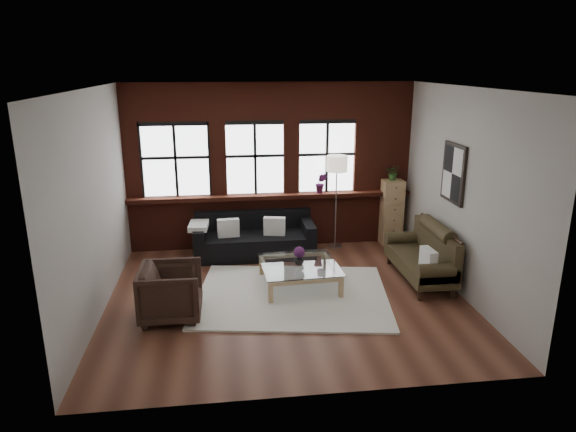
{
  "coord_description": "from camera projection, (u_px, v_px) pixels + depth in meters",
  "views": [
    {
      "loc": [
        -0.91,
        -7.3,
        3.53
      ],
      "look_at": [
        0.1,
        0.6,
        1.15
      ],
      "focal_mm": 32.0,
      "sensor_mm": 36.0,
      "label": 1
    }
  ],
  "objects": [
    {
      "name": "drawer_chest",
      "position": [
        391.0,
        212.0,
        10.3
      ],
      "size": [
        0.41,
        0.41,
        1.32
      ],
      "primitive_type": "cube",
      "color": "tan",
      "rests_on": "floor"
    },
    {
      "name": "potted_plant_top",
      "position": [
        393.0,
        172.0,
        10.07
      ],
      "size": [
        0.34,
        0.32,
        0.31
      ],
      "primitive_type": "imported",
      "rotation": [
        0.0,
        0.0,
        -0.34
      ],
      "color": "#2D5923",
      "rests_on": "drawer_chest"
    },
    {
      "name": "window_left",
      "position": [
        176.0,
        161.0,
        9.67
      ],
      "size": [
        1.38,
        0.1,
        1.5
      ],
      "primitive_type": null,
      "color": "black",
      "rests_on": "brick_backwall"
    },
    {
      "name": "wall_left",
      "position": [
        94.0,
        205.0,
        7.27
      ],
      "size": [
        0.0,
        5.0,
        5.0
      ],
      "primitive_type": "plane",
      "rotation": [
        1.57,
        0.0,
        1.57
      ],
      "color": "#AFABA3",
      "rests_on": "ground"
    },
    {
      "name": "sill_plant",
      "position": [
        321.0,
        183.0,
        10.02
      ],
      "size": [
        0.26,
        0.23,
        0.4
      ],
      "primitive_type": "imported",
      "rotation": [
        0.0,
        0.0,
        -0.31
      ],
      "color": "#521C52",
      "rests_on": "sill_ledge"
    },
    {
      "name": "wall_right",
      "position": [
        462.0,
        193.0,
        7.94
      ],
      "size": [
        0.0,
        5.0,
        5.0
      ],
      "primitive_type": "plane",
      "rotation": [
        1.57,
        0.0,
        -1.57
      ],
      "color": "#AFABA3",
      "rests_on": "ground"
    },
    {
      "name": "floor_lamp",
      "position": [
        336.0,
        199.0,
        9.99
      ],
      "size": [
        0.4,
        0.4,
        1.99
      ],
      "primitive_type": null,
      "color": "#A5A5A8",
      "rests_on": "floor"
    },
    {
      "name": "pillow_settee",
      "position": [
        428.0,
        259.0,
        8.02
      ],
      "size": [
        0.16,
        0.39,
        0.34
      ],
      "primitive_type": "cube",
      "rotation": [
        0.0,
        0.0,
        0.05
      ],
      "color": "white",
      "rests_on": "vintage_settee"
    },
    {
      "name": "coffee_table",
      "position": [
        299.0,
        276.0,
        8.39
      ],
      "size": [
        1.28,
        1.28,
        0.41
      ],
      "primitive_type": null,
      "rotation": [
        0.0,
        0.0,
        0.05
      ],
      "color": "tan",
      "rests_on": "shag_rug"
    },
    {
      "name": "pillow_b",
      "position": [
        274.0,
        226.0,
        9.6
      ],
      "size": [
        0.42,
        0.22,
        0.34
      ],
      "primitive_type": "cube",
      "rotation": [
        0.0,
        0.0,
        -0.21
      ],
      "color": "white",
      "rests_on": "dark_sofa"
    },
    {
      "name": "window_right",
      "position": [
        327.0,
        158.0,
        10.02
      ],
      "size": [
        1.38,
        0.1,
        1.5
      ],
      "primitive_type": null,
      "color": "black",
      "rests_on": "brick_backwall"
    },
    {
      "name": "flowers",
      "position": [
        299.0,
        252.0,
        8.27
      ],
      "size": [
        0.18,
        0.18,
        0.18
      ],
      "primitive_type": "sphere",
      "color": "#521C52",
      "rests_on": "vase"
    },
    {
      "name": "floor",
      "position": [
        287.0,
        297.0,
        8.06
      ],
      "size": [
        5.5,
        5.5,
        0.0
      ],
      "primitive_type": "plane",
      "color": "#572E20",
      "rests_on": "ground"
    },
    {
      "name": "armchair",
      "position": [
        171.0,
        292.0,
        7.31
      ],
      "size": [
        0.88,
        0.86,
        0.79
      ],
      "primitive_type": "imported",
      "rotation": [
        0.0,
        0.0,
        1.56
      ],
      "color": "black",
      "rests_on": "floor"
    },
    {
      "name": "wall_poster",
      "position": [
        454.0,
        173.0,
        8.15
      ],
      "size": [
        0.05,
        0.74,
        0.94
      ],
      "primitive_type": null,
      "color": "black",
      "rests_on": "wall_right"
    },
    {
      "name": "brick_backwall",
      "position": [
        271.0,
        167.0,
        9.92
      ],
      "size": [
        5.5,
        0.12,
        3.2
      ],
      "primitive_type": null,
      "color": "#5A2115",
      "rests_on": "floor"
    },
    {
      "name": "wall_front",
      "position": [
        317.0,
        260.0,
        5.23
      ],
      "size": [
        5.5,
        0.0,
        5.5
      ],
      "primitive_type": "plane",
      "rotation": [
        -1.57,
        0.0,
        0.0
      ],
      "color": "#AFABA3",
      "rests_on": "ground"
    },
    {
      "name": "window_mid",
      "position": [
        255.0,
        160.0,
        9.85
      ],
      "size": [
        1.38,
        0.1,
        1.5
      ],
      "primitive_type": null,
      "color": "black",
      "rests_on": "brick_backwall"
    },
    {
      "name": "vintage_settee",
      "position": [
        420.0,
        254.0,
        8.58
      ],
      "size": [
        0.78,
        1.76,
        0.94
      ],
      "primitive_type": null,
      "color": "#342B18",
      "rests_on": "floor"
    },
    {
      "name": "dark_sofa",
      "position": [
        254.0,
        235.0,
        9.7
      ],
      "size": [
        2.25,
        0.91,
        0.82
      ],
      "primitive_type": null,
      "color": "black",
      "rests_on": "floor"
    },
    {
      "name": "wall_back",
      "position": [
        270.0,
        166.0,
        9.98
      ],
      "size": [
        5.5,
        0.0,
        5.5
      ],
      "primitive_type": "plane",
      "rotation": [
        1.57,
        0.0,
        0.0
      ],
      "color": "#AFABA3",
      "rests_on": "ground"
    },
    {
      "name": "vase",
      "position": [
        299.0,
        259.0,
        8.3
      ],
      "size": [
        0.21,
        0.21,
        0.17
      ],
      "primitive_type": "imported",
      "rotation": [
        0.0,
        0.0,
        -0.43
      ],
      "color": "#B2B2B2",
      "rests_on": "coffee_table"
    },
    {
      "name": "pillow_a",
      "position": [
        228.0,
        228.0,
        9.5
      ],
      "size": [
        0.41,
        0.18,
        0.34
      ],
      "primitive_type": "cube",
      "rotation": [
        0.0,
        0.0,
        0.1
      ],
      "color": "white",
      "rests_on": "dark_sofa"
    },
    {
      "name": "ceiling",
      "position": [
        286.0,
        88.0,
        7.15
      ],
      "size": [
        5.5,
        5.5,
        0.0
      ],
      "primitive_type": "plane",
      "rotation": [
        3.14,
        0.0,
        0.0
      ],
      "color": "white",
      "rests_on": "ground"
    },
    {
      "name": "sill_ledge",
      "position": [
        272.0,
        196.0,
        10.0
      ],
      "size": [
        5.5,
        0.3,
        0.08
      ],
      "primitive_type": "cube",
      "color": "#5A2115",
      "rests_on": "brick_backwall"
    },
    {
      "name": "shag_rug",
      "position": [
        292.0,
        295.0,
        8.09
      ],
      "size": [
        3.29,
        2.76,
        0.03
      ],
      "primitive_type": "cube",
      "rotation": [
        0.0,
        0.0,
        -0.15
      ],
      "color": "white",
      "rests_on": "floor"
    }
  ]
}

